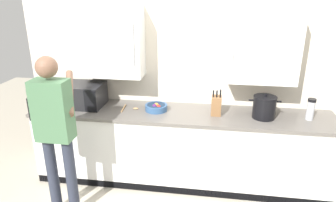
% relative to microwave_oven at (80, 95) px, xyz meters
% --- Properties ---
extents(back_wall_tiled, '(4.00, 0.44, 2.89)m').
position_rel_microwave_oven_xyz_m(back_wall_tiled, '(1.25, 0.29, 0.46)').
color(back_wall_tiled, beige).
rests_on(back_wall_tiled, ground_plane).
extents(counter_unit, '(3.49, 0.67, 0.90)m').
position_rel_microwave_oven_xyz_m(counter_unit, '(1.25, -0.04, -0.59)').
color(counter_unit, white).
rests_on(counter_unit, ground_plane).
extents(microwave_oven, '(0.63, 0.75, 0.27)m').
position_rel_microwave_oven_xyz_m(microwave_oven, '(0.00, 0.00, 0.00)').
color(microwave_oven, black).
rests_on(microwave_oven, counter_unit).
extents(thermos_flask, '(0.09, 0.09, 0.24)m').
position_rel_microwave_oven_xyz_m(thermos_flask, '(2.65, -0.03, -0.02)').
color(thermos_flask, '#B7BABF').
rests_on(thermos_flask, counter_unit).
extents(fruit_bowl, '(0.26, 0.26, 0.10)m').
position_rel_microwave_oven_xyz_m(fruit_bowl, '(0.95, -0.02, -0.10)').
color(fruit_bowl, '#335684').
rests_on(fruit_bowl, counter_unit).
extents(stock_pot, '(0.35, 0.25, 0.28)m').
position_rel_microwave_oven_xyz_m(stock_pot, '(2.16, -0.06, -0.01)').
color(stock_pot, black).
rests_on(stock_pot, counter_unit).
extents(knife_block, '(0.11, 0.15, 0.30)m').
position_rel_microwave_oven_xyz_m(knife_block, '(1.64, -0.03, -0.03)').
color(knife_block, brown).
rests_on(knife_block, counter_unit).
extents(wooden_spoon, '(0.20, 0.23, 0.02)m').
position_rel_microwave_oven_xyz_m(wooden_spoon, '(0.62, -0.02, -0.13)').
color(wooden_spoon, tan).
rests_on(wooden_spoon, counter_unit).
extents(person_figure, '(0.44, 0.62, 1.69)m').
position_rel_microwave_oven_xyz_m(person_figure, '(0.10, -0.80, -0.03)').
color(person_figure, '#282D3D').
rests_on(person_figure, ground_plane).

